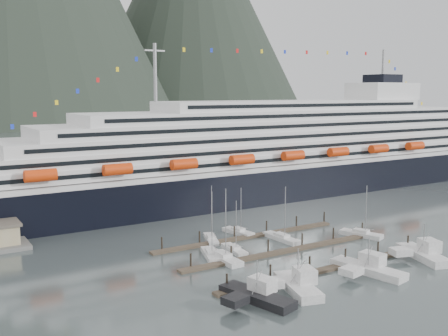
{
  "coord_description": "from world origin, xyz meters",
  "views": [
    {
      "loc": [
        -69.98,
        -80.33,
        33.04
      ],
      "look_at": [
        -7.77,
        22.0,
        15.61
      ],
      "focal_mm": 42.0,
      "sensor_mm": 36.0,
      "label": 1
    }
  ],
  "objects": [
    {
      "name": "trawler_b",
      "position": [
        -15.96,
        -14.96,
        0.99
      ],
      "size": [
        10.36,
        13.01,
        8.09
      ],
      "rotation": [
        0.0,
        0.0,
        1.3
      ],
      "color": "#AFAFAF",
      "rests_on": "ground"
    },
    {
      "name": "dock_near",
      "position": [
        -4.93,
        -9.95,
        0.31
      ],
      "size": [
        48.18,
        2.28,
        3.2
      ],
      "color": "#42352B",
      "rests_on": "ground"
    },
    {
      "name": "dock_far",
      "position": [
        -4.93,
        16.05,
        0.31
      ],
      "size": [
        48.18,
        2.28,
        3.2
      ],
      "color": "#42352B",
      "rests_on": "ground"
    },
    {
      "name": "sailboat_a",
      "position": [
        -19.17,
        8.26,
        0.43
      ],
      "size": [
        5.35,
        9.51,
        14.05
      ],
      "rotation": [
        0.0,
        0.0,
        1.26
      ],
      "color": "#AFAFAF",
      "rests_on": "ground"
    },
    {
      "name": "sailboat_c",
      "position": [
        -13.27,
        8.81,
        0.39
      ],
      "size": [
        3.06,
        8.5,
        11.36
      ],
      "rotation": [
        0.0,
        0.0,
        1.48
      ],
      "color": "#AFAFAF",
      "rests_on": "ground"
    },
    {
      "name": "sailboat_h",
      "position": [
        18.0,
        3.46,
        0.42
      ],
      "size": [
        6.24,
        10.1,
        12.54
      ],
      "rotation": [
        0.0,
        0.0,
        1.95
      ],
      "color": "#AFAFAF",
      "rests_on": "ground"
    },
    {
      "name": "sailboat_f",
      "position": [
        -5.06,
        19.99,
        0.4
      ],
      "size": [
        4.08,
        8.99,
        11.56
      ],
      "rotation": [
        0.0,
        0.0,
        1.76
      ],
      "color": "#AFAFAF",
      "rests_on": "ground"
    },
    {
      "name": "cruise_ship",
      "position": [
        30.03,
        54.94,
        12.04
      ],
      "size": [
        210.0,
        30.4,
        50.3
      ],
      "color": "black",
      "rests_on": "ground"
    },
    {
      "name": "trawler_d",
      "position": [
        16.52,
        -14.55,
        0.98
      ],
      "size": [
        10.96,
        13.93,
        7.99
      ],
      "rotation": [
        0.0,
        0.0,
        1.27
      ],
      "color": "#AFAFAF",
      "rests_on": "ground"
    },
    {
      "name": "sailboat_b",
      "position": [
        -18.27,
        5.19,
        0.44
      ],
      "size": [
        3.05,
        11.01,
        15.13
      ],
      "rotation": [
        0.0,
        0.0,
        1.59
      ],
      "color": "#AFAFAF",
      "rests_on": "ground"
    },
    {
      "name": "trawler_c",
      "position": [
        0.72,
        -14.9,
        0.93
      ],
      "size": [
        10.63,
        14.81,
        7.34
      ],
      "rotation": [
        0.0,
        0.0,
        1.77
      ],
      "color": "#AFAFAF",
      "rests_on": "ground"
    },
    {
      "name": "trawler_a",
      "position": [
        -24.28,
        -15.04,
        0.93
      ],
      "size": [
        10.57,
        13.94,
        7.4
      ],
      "rotation": [
        0.0,
        0.0,
        1.84
      ],
      "color": "black",
      "rests_on": "ground"
    },
    {
      "name": "dock_mid",
      "position": [
        -4.93,
        3.05,
        0.31
      ],
      "size": [
        48.18,
        2.28,
        3.2
      ],
      "color": "#42352B",
      "rests_on": "ground"
    },
    {
      "name": "ground",
      "position": [
        0.0,
        0.0,
        0.0
      ],
      "size": [
        1600.0,
        1600.0,
        0.0
      ],
      "primitive_type": "plane",
      "color": "#4F5C5D",
      "rests_on": "ground"
    },
    {
      "name": "sailboat_e",
      "position": [
        -13.43,
        18.29,
        0.4
      ],
      "size": [
        5.1,
        8.85,
        13.07
      ],
      "rotation": [
        0.0,
        0.0,
        1.21
      ],
      "color": "#AFAFAF",
      "rests_on": "ground"
    },
    {
      "name": "sailboat_d",
      "position": [
        0.44,
        10.53,
        0.41
      ],
      "size": [
        3.0,
        10.79,
        12.83
      ],
      "rotation": [
        0.0,
        0.0,
        1.62
      ],
      "color": "#AFAFAF",
      "rests_on": "ground"
    }
  ]
}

